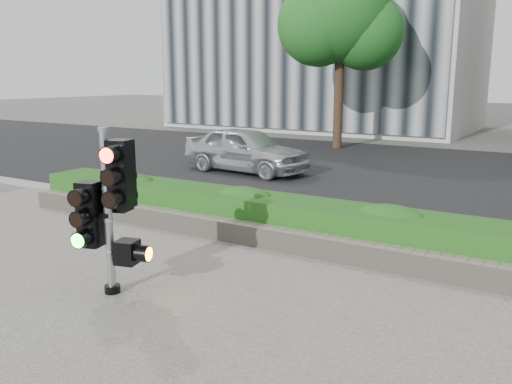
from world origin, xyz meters
TOP-DOWN VIEW (x-y plane):
  - ground at (0.00, 0.00)m, footprint 120.00×120.00m
  - sidewalk at (0.00, -2.50)m, footprint 16.00×11.00m
  - road at (0.00, 10.00)m, footprint 60.00×13.00m
  - curb at (0.00, 3.15)m, footprint 60.00×0.25m
  - stone_wall at (0.00, 1.90)m, footprint 12.00×0.32m
  - hedge at (0.00, 2.55)m, footprint 12.00×1.00m
  - tree_left at (-4.52, 14.56)m, footprint 4.61×4.03m
  - traffic_signal at (-1.06, -0.81)m, footprint 0.78×0.66m
  - car_silver at (-4.57, 7.85)m, footprint 4.09×1.99m

SIDE VIEW (x-z plane):
  - ground at x=0.00m, z-range 0.00..0.00m
  - road at x=0.00m, z-range 0.00..0.02m
  - sidewalk at x=0.00m, z-range 0.00..0.03m
  - curb at x=0.00m, z-range 0.00..0.12m
  - stone_wall at x=0.00m, z-range 0.03..0.37m
  - hedge at x=0.00m, z-range 0.03..0.71m
  - car_silver at x=-4.57m, z-range 0.02..1.36m
  - traffic_signal at x=-1.06m, z-range 0.14..2.30m
  - tree_left at x=-4.52m, z-range 1.37..8.72m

